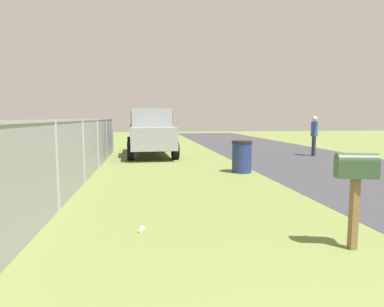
# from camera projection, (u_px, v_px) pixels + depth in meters

# --- Properties ---
(mailbox) EXTENTS (0.31, 0.53, 1.26)m
(mailbox) POSITION_uv_depth(u_px,v_px,m) (356.00, 173.00, 4.15)
(mailbox) COLOR brown
(mailbox) RESTS_ON ground
(pickup_truck) EXTENTS (5.34, 2.28, 2.09)m
(pickup_truck) POSITION_uv_depth(u_px,v_px,m) (150.00, 131.00, 14.69)
(pickup_truck) COLOR #93999E
(pickup_truck) RESTS_ON ground
(trash_bin) EXTENTS (0.64, 0.64, 1.00)m
(trash_bin) POSITION_uv_depth(u_px,v_px,m) (242.00, 156.00, 10.17)
(trash_bin) COLOR navy
(trash_bin) RESTS_ON ground
(pedestrian) EXTENTS (0.48, 0.30, 1.78)m
(pedestrian) POSITION_uv_depth(u_px,v_px,m) (314.00, 133.00, 14.58)
(pedestrian) COLOR #2D3351
(pedestrian) RESTS_ON ground
(fence_section) EXTENTS (15.51, 0.07, 1.68)m
(fence_section) POSITION_uv_depth(u_px,v_px,m) (83.00, 149.00, 8.42)
(fence_section) COLOR #9EA3A8
(fence_section) RESTS_ON ground
(litter_cup_far_scatter) EXTENTS (0.12, 0.10, 0.08)m
(litter_cup_far_scatter) POSITION_uv_depth(u_px,v_px,m) (142.00, 229.00, 4.88)
(litter_cup_far_scatter) COLOR white
(litter_cup_far_scatter) RESTS_ON ground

